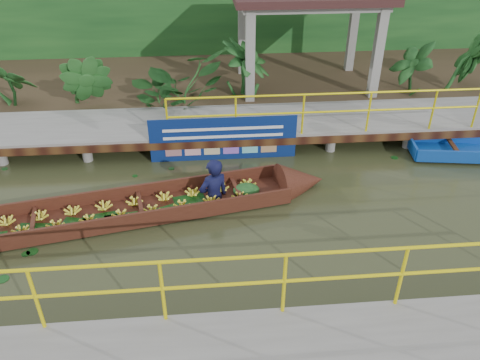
{
  "coord_description": "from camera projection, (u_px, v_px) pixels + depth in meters",
  "views": [
    {
      "loc": [
        -0.18,
        -7.52,
        5.57
      ],
      "look_at": [
        0.52,
        0.5,
        0.6
      ],
      "focal_mm": 35.0,
      "sensor_mm": 36.0,
      "label": 1
    }
  ],
  "objects": [
    {
      "name": "ground",
      "position": [
        216.0,
        220.0,
        9.32
      ],
      "size": [
        80.0,
        80.0,
        0.0
      ],
      "primitive_type": "plane",
      "color": "#2E351A",
      "rests_on": "ground"
    },
    {
      "name": "land_strip",
      "position": [
        206.0,
        80.0,
        15.56
      ],
      "size": [
        30.0,
        8.0,
        0.45
      ],
      "primitive_type": "cube",
      "color": "#332719",
      "rests_on": "ground"
    },
    {
      "name": "far_dock",
      "position": [
        211.0,
        125.0,
        11.98
      ],
      "size": [
        16.0,
        2.06,
        1.66
      ],
      "color": "slate",
      "rests_on": "ground"
    },
    {
      "name": "pavilion",
      "position": [
        308.0,
        5.0,
        13.4
      ],
      "size": [
        4.4,
        3.0,
        3.0
      ],
      "color": "slate",
      "rests_on": "ground"
    },
    {
      "name": "foliage_backdrop",
      "position": [
        203.0,
        9.0,
        16.74
      ],
      "size": [
        30.0,
        0.8,
        4.0
      ],
      "primitive_type": "cube",
      "color": "#133E18",
      "rests_on": "ground"
    },
    {
      "name": "vendor_boat",
      "position": [
        109.0,
        208.0,
        9.23
      ],
      "size": [
        10.03,
        2.89,
        2.28
      ],
      "rotation": [
        0.0,
        0.0,
        0.19
      ],
      "color": "#38180F",
      "rests_on": "ground"
    },
    {
      "name": "blue_banner",
      "position": [
        223.0,
        139.0,
        11.15
      ],
      "size": [
        3.51,
        0.04,
        1.1
      ],
      "color": "navy",
      "rests_on": "ground"
    },
    {
      "name": "tropical_plants",
      "position": [
        237.0,
        70.0,
        13.2
      ],
      "size": [
        14.35,
        1.35,
        1.68
      ],
      "color": "#133E18",
      "rests_on": "ground"
    }
  ]
}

